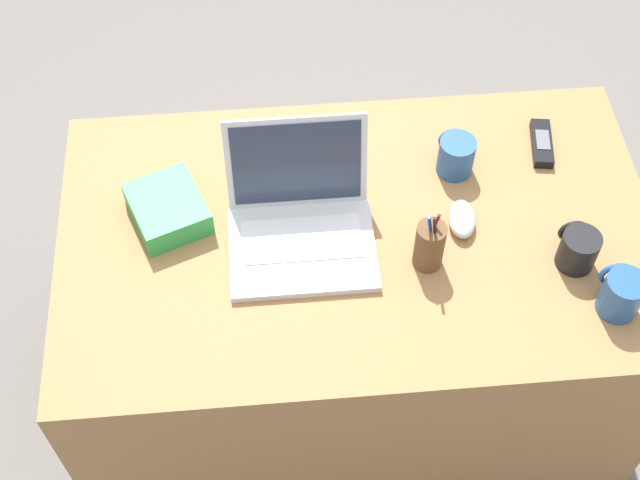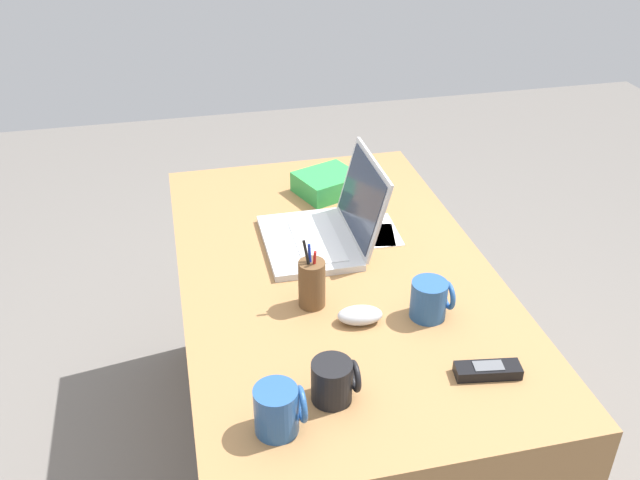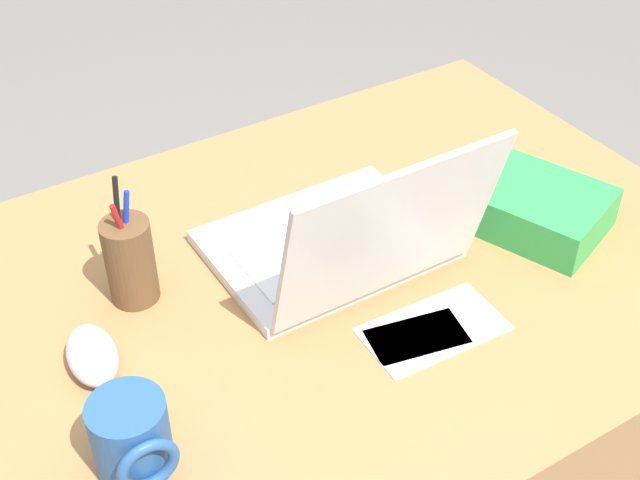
# 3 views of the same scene
# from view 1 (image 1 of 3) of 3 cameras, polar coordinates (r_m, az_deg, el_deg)

# --- Properties ---
(ground_plane) EXTENTS (6.00, 6.00, 0.00)m
(ground_plane) POSITION_cam_1_polar(r_m,az_deg,el_deg) (2.54, 1.91, -9.08)
(ground_plane) COLOR slate
(desk) EXTENTS (1.31, 0.78, 0.72)m
(desk) POSITION_cam_1_polar(r_m,az_deg,el_deg) (2.23, 2.16, -4.92)
(desk) COLOR #9E7042
(desk) RESTS_ON ground
(laptop) EXTENTS (0.31, 0.29, 0.23)m
(laptop) POSITION_cam_1_polar(r_m,az_deg,el_deg) (1.89, -1.27, 1.22)
(laptop) COLOR silver
(laptop) RESTS_ON desk
(computer_mouse) EXTENTS (0.07, 0.11, 0.04)m
(computer_mouse) POSITION_cam_1_polar(r_m,az_deg,el_deg) (1.95, 9.12, 1.40)
(computer_mouse) COLOR silver
(computer_mouse) RESTS_ON desk
(coffee_mug_white) EXTENTS (0.08, 0.09, 0.09)m
(coffee_mug_white) POSITION_cam_1_polar(r_m,az_deg,el_deg) (1.92, 16.27, -0.54)
(coffee_mug_white) COLOR black
(coffee_mug_white) RESTS_ON desk
(coffee_mug_tall) EXTENTS (0.08, 0.09, 0.09)m
(coffee_mug_tall) POSITION_cam_1_polar(r_m,az_deg,el_deg) (2.03, 8.74, 5.44)
(coffee_mug_tall) COLOR #26518C
(coffee_mug_tall) RESTS_ON desk
(coffee_mug_spare) EXTENTS (0.08, 0.10, 0.10)m
(coffee_mug_spare) POSITION_cam_1_polar(r_m,az_deg,el_deg) (1.88, 18.84, -3.27)
(coffee_mug_spare) COLOR #26518C
(coffee_mug_spare) RESTS_ON desk
(cordless_phone) EXTENTS (0.06, 0.14, 0.03)m
(cordless_phone) POSITION_cam_1_polar(r_m,az_deg,el_deg) (2.14, 14.10, 6.06)
(cordless_phone) COLOR black
(cordless_phone) RESTS_ON desk
(pen_holder) EXTENTS (0.06, 0.06, 0.18)m
(pen_holder) POSITION_cam_1_polar(r_m,az_deg,el_deg) (1.85, 7.07, -0.33)
(pen_holder) COLOR brown
(pen_holder) RESTS_ON desk
(snack_bag) EXTENTS (0.20, 0.21, 0.06)m
(snack_bag) POSITION_cam_1_polar(r_m,az_deg,el_deg) (1.96, -9.78, 2.00)
(snack_bag) COLOR green
(snack_bag) RESTS_ON desk
(paper_note_near_laptop) EXTENTS (0.13, 0.09, 0.00)m
(paper_note_near_laptop) POSITION_cam_1_polar(r_m,az_deg,el_deg) (2.02, -1.68, 4.02)
(paper_note_near_laptop) COLOR white
(paper_note_near_laptop) RESTS_ON desk
(paper_note_left) EXTENTS (0.18, 0.11, 0.00)m
(paper_note_left) POSITION_cam_1_polar(r_m,az_deg,el_deg) (2.02, -2.40, 3.96)
(paper_note_left) COLOR white
(paper_note_left) RESTS_ON desk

